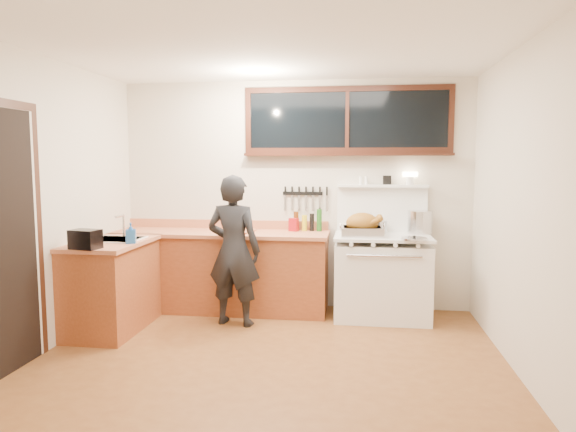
# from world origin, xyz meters

# --- Properties ---
(ground_plane) EXTENTS (4.00, 3.50, 0.02)m
(ground_plane) POSITION_xyz_m (0.00, 0.00, -0.01)
(ground_plane) COLOR brown
(room_shell) EXTENTS (4.10, 3.60, 2.65)m
(room_shell) POSITION_xyz_m (0.00, 0.00, 1.65)
(room_shell) COLOR beige
(room_shell) RESTS_ON ground
(counter_back) EXTENTS (2.44, 0.64, 1.00)m
(counter_back) POSITION_xyz_m (-0.80, 1.45, 0.45)
(counter_back) COLOR brown
(counter_back) RESTS_ON ground
(counter_left) EXTENTS (0.64, 1.09, 0.90)m
(counter_left) POSITION_xyz_m (-1.70, 0.62, 0.45)
(counter_left) COLOR brown
(counter_left) RESTS_ON ground
(sink_unit) EXTENTS (0.50, 0.45, 0.37)m
(sink_unit) POSITION_xyz_m (-1.68, 0.70, 0.85)
(sink_unit) COLOR white
(sink_unit) RESTS_ON counter_left
(vintage_stove) EXTENTS (1.02, 0.74, 1.57)m
(vintage_stove) POSITION_xyz_m (1.00, 1.41, 0.47)
(vintage_stove) COLOR white
(vintage_stove) RESTS_ON ground
(back_window) EXTENTS (2.32, 0.13, 0.77)m
(back_window) POSITION_xyz_m (0.60, 1.72, 2.06)
(back_window) COLOR black
(back_window) RESTS_ON room_shell
(left_doorway) EXTENTS (0.02, 1.04, 2.17)m
(left_doorway) POSITION_xyz_m (-1.99, -0.55, 1.09)
(left_doorway) COLOR black
(left_doorway) RESTS_ON ground
(knife_strip) EXTENTS (0.52, 0.03, 0.28)m
(knife_strip) POSITION_xyz_m (0.12, 1.73, 1.31)
(knife_strip) COLOR black
(knife_strip) RESTS_ON room_shell
(man) EXTENTS (0.62, 0.45, 1.55)m
(man) POSITION_xyz_m (-0.53, 0.95, 0.78)
(man) COLOR black
(man) RESTS_ON ground
(soap_bottle) EXTENTS (0.11, 0.11, 0.20)m
(soap_bottle) POSITION_xyz_m (-1.43, 0.51, 1.00)
(soap_bottle) COLOR #215AA5
(soap_bottle) RESTS_ON counter_left
(toaster) EXTENTS (0.28, 0.22, 0.17)m
(toaster) POSITION_xyz_m (-1.70, 0.16, 0.99)
(toaster) COLOR black
(toaster) RESTS_ON counter_left
(cutting_board) EXTENTS (0.43, 0.35, 0.14)m
(cutting_board) POSITION_xyz_m (-0.62, 1.43, 0.95)
(cutting_board) COLOR #BD6F4B
(cutting_board) RESTS_ON counter_back
(roast_turkey) EXTENTS (0.48, 0.35, 0.25)m
(roast_turkey) POSITION_xyz_m (0.78, 1.30, 1.00)
(roast_turkey) COLOR silver
(roast_turkey) RESTS_ON vintage_stove
(stockpot) EXTENTS (0.29, 0.29, 0.25)m
(stockpot) POSITION_xyz_m (1.41, 1.59, 1.03)
(stockpot) COLOR silver
(stockpot) RESTS_ON vintage_stove
(saucepan) EXTENTS (0.22, 0.31, 0.14)m
(saucepan) POSITION_xyz_m (0.97, 1.58, 0.97)
(saucepan) COLOR silver
(saucepan) RESTS_ON vintage_stove
(pot_lid) EXTENTS (0.29, 0.29, 0.04)m
(pot_lid) POSITION_xyz_m (1.30, 1.10, 0.91)
(pot_lid) COLOR silver
(pot_lid) RESTS_ON vintage_stove
(coffee_tin) EXTENTS (0.12, 0.10, 0.15)m
(coffee_tin) POSITION_xyz_m (0.01, 1.60, 0.97)
(coffee_tin) COLOR #A01117
(coffee_tin) RESTS_ON counter_back
(pitcher) EXTENTS (0.10, 0.10, 0.16)m
(pitcher) POSITION_xyz_m (0.01, 1.68, 0.98)
(pitcher) COLOR white
(pitcher) RESTS_ON counter_back
(bottle_cluster) EXTENTS (0.32, 0.06, 0.25)m
(bottle_cluster) POSITION_xyz_m (0.18, 1.63, 1.01)
(bottle_cluster) COLOR black
(bottle_cluster) RESTS_ON counter_back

